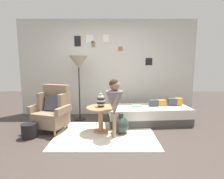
# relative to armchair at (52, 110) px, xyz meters

# --- Properties ---
(ground_plane) EXTENTS (12.00, 12.00, 0.00)m
(ground_plane) POSITION_rel_armchair_xyz_m (1.14, -0.72, -0.44)
(ground_plane) COLOR #423833
(gallery_wall) EXTENTS (4.80, 0.12, 2.60)m
(gallery_wall) POSITION_rel_armchair_xyz_m (1.14, 1.23, 0.86)
(gallery_wall) COLOR beige
(gallery_wall) RESTS_ON ground
(rug) EXTENTS (1.99, 1.46, 0.01)m
(rug) POSITION_rel_armchair_xyz_m (1.14, -0.28, -0.43)
(rug) COLOR silver
(rug) RESTS_ON ground
(armchair) EXTENTS (0.87, 0.75, 0.97)m
(armchair) POSITION_rel_armchair_xyz_m (0.00, 0.00, 0.00)
(armchair) COLOR tan
(armchair) RESTS_ON ground
(daybed) EXTENTS (1.96, 0.96, 0.40)m
(daybed) POSITION_rel_armchair_xyz_m (2.16, 0.45, -0.24)
(daybed) COLOR #4C4742
(daybed) RESTS_ON ground
(pillow_head) EXTENTS (0.17, 0.13, 0.18)m
(pillow_head) POSITION_rel_armchair_xyz_m (2.92, 0.58, 0.05)
(pillow_head) COLOR orange
(pillow_head) RESTS_ON daybed
(pillow_mid) EXTENTS (0.21, 0.13, 0.18)m
(pillow_mid) POSITION_rel_armchair_xyz_m (2.77, 0.56, 0.05)
(pillow_mid) COLOR #474C56
(pillow_mid) RESTS_ON daybed
(pillow_back) EXTENTS (0.22, 0.15, 0.14)m
(pillow_back) POSITION_rel_armchair_xyz_m (2.50, 0.55, 0.03)
(pillow_back) COLOR orange
(pillow_back) RESTS_ON daybed
(pillow_extra) EXTENTS (0.23, 0.15, 0.15)m
(pillow_extra) POSITION_rel_armchair_xyz_m (2.30, 0.51, 0.04)
(pillow_extra) COLOR #474C56
(pillow_extra) RESTS_ON daybed
(side_table) EXTENTS (0.59, 0.59, 0.54)m
(side_table) POSITION_rel_armchair_xyz_m (1.04, -0.13, -0.05)
(side_table) COLOR tan
(side_table) RESTS_ON ground
(vase_striped) EXTENTS (0.18, 0.18, 0.29)m
(vase_striped) POSITION_rel_armchair_xyz_m (1.05, -0.10, 0.22)
(vase_striped) COLOR black
(vase_striped) RESTS_ON side_table
(floor_lamp) EXTENTS (0.46, 0.46, 1.62)m
(floor_lamp) POSITION_rel_armchair_xyz_m (0.45, 0.71, 0.97)
(floor_lamp) COLOR black
(floor_lamp) RESTS_ON ground
(person_child) EXTENTS (0.34, 0.34, 1.14)m
(person_child) POSITION_rel_armchair_xyz_m (1.33, -0.39, 0.29)
(person_child) COLOR #A37A60
(person_child) RESTS_ON ground
(book_on_daybed) EXTENTS (0.24, 0.19, 0.03)m
(book_on_daybed) POSITION_rel_armchair_xyz_m (1.88, 0.48, -0.02)
(book_on_daybed) COLOR #8EAF92
(book_on_daybed) RESTS_ON daybed
(demijohn_near) EXTENTS (0.34, 0.34, 0.43)m
(demijohn_near) POSITION_rel_armchair_xyz_m (1.46, -0.20, -0.26)
(demijohn_near) COLOR #2D3D33
(demijohn_near) RESTS_ON ground
(magazine_basket) EXTENTS (0.28, 0.28, 0.28)m
(magazine_basket) POSITION_rel_armchair_xyz_m (-0.33, -0.43, -0.30)
(magazine_basket) COLOR black
(magazine_basket) RESTS_ON ground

